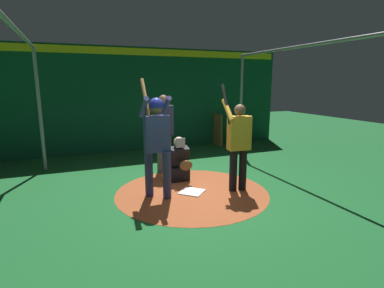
{
  "coord_description": "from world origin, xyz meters",
  "views": [
    {
      "loc": [
        5.09,
        -2.07,
        2.08
      ],
      "look_at": [
        0.0,
        0.0,
        0.95
      ],
      "focal_mm": 28.14,
      "sensor_mm": 36.0,
      "label": 1
    }
  ],
  "objects": [
    {
      "name": "umpire",
      "position": [
        -1.52,
        -0.08,
        1.02
      ],
      "size": [
        0.23,
        0.49,
        1.8
      ],
      "color": "#4C4C51",
      "rests_on": "ground"
    },
    {
      "name": "dirt_circle",
      "position": [
        0.0,
        0.0,
        0.0
      ],
      "size": [
        2.92,
        2.92,
        0.01
      ],
      "primitive_type": "cylinder",
      "color": "#9E4C28",
      "rests_on": "ground"
    },
    {
      "name": "cage_frame",
      "position": [
        0.0,
        0.0,
        2.03
      ],
      "size": [
        5.64,
        5.52,
        2.88
      ],
      "color": "gray",
      "rests_on": "ground"
    },
    {
      "name": "visitor",
      "position": [
        0.22,
        0.87,
        0.97
      ],
      "size": [
        0.56,
        0.5,
        2.05
      ],
      "rotation": [
        0.0,
        0.0,
        -0.1
      ],
      "color": "black",
      "rests_on": "ground"
    },
    {
      "name": "batter",
      "position": [
        -0.03,
        -0.67,
        1.11
      ],
      "size": [
        0.68,
        0.49,
        2.15
      ],
      "color": "navy",
      "rests_on": "ground"
    },
    {
      "name": "ground_plane",
      "position": [
        0.0,
        0.0,
        0.0
      ],
      "size": [
        25.46,
        25.46,
        0.0
      ],
      "primitive_type": "plane",
      "color": "#195B28"
    },
    {
      "name": "back_wall",
      "position": [
        -4.13,
        0.0,
        1.57
      ],
      "size": [
        0.22,
        9.46,
        3.11
      ],
      "color": "#0F472D",
      "rests_on": "ground"
    },
    {
      "name": "catcher",
      "position": [
        -0.79,
        0.02,
        0.37
      ],
      "size": [
        0.58,
        0.4,
        0.95
      ],
      "color": "black",
      "rests_on": "ground"
    },
    {
      "name": "home_plate",
      "position": [
        0.0,
        0.0,
        0.01
      ],
      "size": [
        0.59,
        0.59,
        0.01
      ],
      "primitive_type": "cube",
      "rotation": [
        0.0,
        0.0,
        0.79
      ],
      "color": "white",
      "rests_on": "dirt_circle"
    },
    {
      "name": "bat_rack",
      "position": [
        -3.89,
        2.47,
        0.49
      ],
      "size": [
        0.82,
        0.19,
        1.05
      ],
      "color": "olive",
      "rests_on": "ground"
    }
  ]
}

